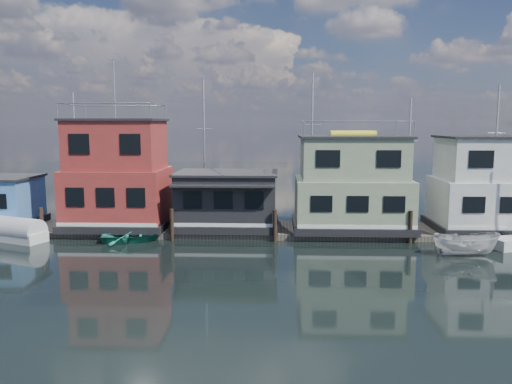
{
  "coord_description": "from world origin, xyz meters",
  "views": [
    {
      "loc": [
        3.12,
        -23.71,
        7.93
      ],
      "look_at": [
        1.6,
        12.0,
        3.0
      ],
      "focal_mm": 35.0,
      "sensor_mm": 36.0,
      "label": 1
    }
  ],
  "objects_px": {
    "houseboat_dark": "(227,200)",
    "dinghy_teal": "(131,236)",
    "houseboat_green": "(352,185)",
    "tarp_runabout": "(16,231)",
    "houseboat_red": "(118,176)",
    "motorboat": "(466,244)",
    "houseboat_white": "(494,186)"
  },
  "relations": [
    {
      "from": "houseboat_red",
      "to": "tarp_runabout",
      "type": "distance_m",
      "value": 7.73
    },
    {
      "from": "houseboat_dark",
      "to": "dinghy_teal",
      "type": "distance_m",
      "value": 7.28
    },
    {
      "from": "dinghy_teal",
      "to": "houseboat_dark",
      "type": "bearing_deg",
      "value": -76.59
    },
    {
      "from": "houseboat_dark",
      "to": "houseboat_white",
      "type": "bearing_deg",
      "value": 0.06
    },
    {
      "from": "motorboat",
      "to": "dinghy_teal",
      "type": "height_order",
      "value": "motorboat"
    },
    {
      "from": "houseboat_dark",
      "to": "houseboat_red",
      "type": "bearing_deg",
      "value": 179.86
    },
    {
      "from": "dinghy_teal",
      "to": "houseboat_green",
      "type": "bearing_deg",
      "value": -92.05
    },
    {
      "from": "houseboat_green",
      "to": "dinghy_teal",
      "type": "distance_m",
      "value": 15.86
    },
    {
      "from": "houseboat_green",
      "to": "dinghy_teal",
      "type": "height_order",
      "value": "houseboat_green"
    },
    {
      "from": "houseboat_white",
      "to": "tarp_runabout",
      "type": "relative_size",
      "value": 1.84
    },
    {
      "from": "houseboat_white",
      "to": "dinghy_teal",
      "type": "xyz_separation_m",
      "value": [
        -25.2,
        -3.25,
        -3.13
      ]
    },
    {
      "from": "houseboat_red",
      "to": "houseboat_green",
      "type": "height_order",
      "value": "houseboat_red"
    },
    {
      "from": "houseboat_red",
      "to": "houseboat_white",
      "type": "distance_m",
      "value": 27.01
    },
    {
      "from": "houseboat_red",
      "to": "houseboat_dark",
      "type": "xyz_separation_m",
      "value": [
        8.0,
        -0.02,
        -1.69
      ]
    },
    {
      "from": "dinghy_teal",
      "to": "houseboat_red",
      "type": "bearing_deg",
      "value": 14.79
    },
    {
      "from": "houseboat_white",
      "to": "motorboat",
      "type": "bearing_deg",
      "value": -123.85
    },
    {
      "from": "houseboat_red",
      "to": "houseboat_white",
      "type": "height_order",
      "value": "houseboat_red"
    },
    {
      "from": "houseboat_red",
      "to": "houseboat_white",
      "type": "bearing_deg",
      "value": 0.0
    },
    {
      "from": "houseboat_dark",
      "to": "motorboat",
      "type": "xyz_separation_m",
      "value": [
        14.99,
        -5.97,
        -1.68
      ]
    },
    {
      "from": "houseboat_red",
      "to": "tarp_runabout",
      "type": "relative_size",
      "value": 2.6
    },
    {
      "from": "motorboat",
      "to": "tarp_runabout",
      "type": "height_order",
      "value": "tarp_runabout"
    },
    {
      "from": "houseboat_white",
      "to": "houseboat_red",
      "type": "bearing_deg",
      "value": -180.0
    },
    {
      "from": "houseboat_dark",
      "to": "houseboat_green",
      "type": "xyz_separation_m",
      "value": [
        9.0,
        0.02,
        1.13
      ]
    },
    {
      "from": "houseboat_dark",
      "to": "houseboat_white",
      "type": "xyz_separation_m",
      "value": [
        19.0,
        0.02,
        1.12
      ]
    },
    {
      "from": "houseboat_red",
      "to": "dinghy_teal",
      "type": "relative_size",
      "value": 3.02
    },
    {
      "from": "houseboat_green",
      "to": "dinghy_teal",
      "type": "relative_size",
      "value": 2.14
    },
    {
      "from": "tarp_runabout",
      "to": "houseboat_red",
      "type": "bearing_deg",
      "value": 49.53
    },
    {
      "from": "motorboat",
      "to": "houseboat_red",
      "type": "bearing_deg",
      "value": 82.23
    },
    {
      "from": "houseboat_white",
      "to": "dinghy_teal",
      "type": "height_order",
      "value": "houseboat_white"
    },
    {
      "from": "houseboat_dark",
      "to": "houseboat_green",
      "type": "height_order",
      "value": "houseboat_green"
    },
    {
      "from": "houseboat_white",
      "to": "houseboat_dark",
      "type": "bearing_deg",
      "value": -179.94
    },
    {
      "from": "houseboat_dark",
      "to": "tarp_runabout",
      "type": "distance_m",
      "value": 14.57
    }
  ]
}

